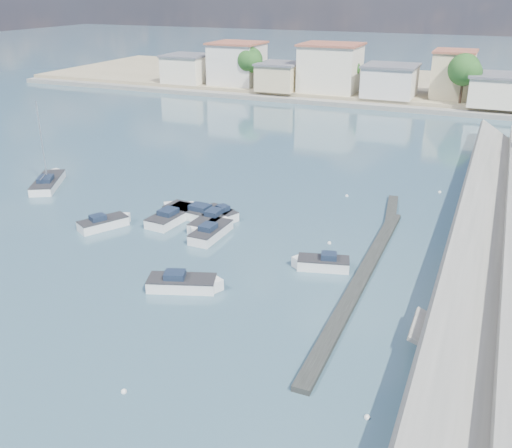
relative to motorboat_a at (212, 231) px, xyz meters
The scene contains 16 objects.
ground 27.68m from the motorboat_a, 77.02° to the left, with size 400.00×400.00×0.00m, color #294253.
breakwater 13.13m from the motorboat_a, ahead, with size 2.00×31.02×0.35m.
far_shore_land 79.21m from the motorboat_a, 85.50° to the left, with size 160.00×40.00×1.40m, color gray.
far_shore_quay 58.30m from the motorboat_a, 83.88° to the left, with size 160.00×2.50×0.80m, color slate.
far_town 66.25m from the motorboat_a, 75.16° to the left, with size 113.01×12.80×8.35m.
shore_trees 57.27m from the motorboat_a, 75.20° to the left, with size 74.56×38.32×7.92m.
motorboat_a is the anchor object (origin of this frame).
motorboat_b 9.46m from the motorboat_a, 167.60° to the right, with size 3.46×4.44×1.48m.
motorboat_c 4.76m from the motorboat_a, 139.49° to the left, with size 6.49×2.86×1.48m.
motorboat_d 10.25m from the motorboat_a, 12.42° to the right, with size 4.29×2.46×1.48m.
motorboat_e 5.03m from the motorboat_a, 159.52° to the left, with size 2.63×6.01×1.48m.
motorboat_f 4.06m from the motorboat_a, 108.50° to the left, with size 3.84×2.63×1.48m.
motorboat_g 1.96m from the motorboat_a, 124.38° to the left, with size 2.12×5.51×1.48m.
motorboat_h 9.10m from the motorboat_a, 74.41° to the right, with size 5.20×3.26×1.48m.
sailboat 22.05m from the motorboat_a, 167.46° to the left, with size 5.01×6.87×9.00m.
mooring_buoys 12.38m from the motorboat_a, ahead, with size 14.62×38.22×0.31m.
Camera 1 is at (14.12, -25.37, 19.18)m, focal length 40.00 mm.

